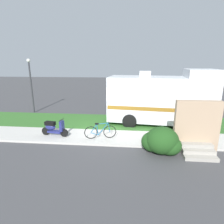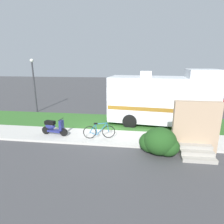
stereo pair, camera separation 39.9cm
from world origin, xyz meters
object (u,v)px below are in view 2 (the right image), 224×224
Objects in this scene: bicycle at (99,131)px; street_lamp_post at (34,81)px; pickup_truck_near at (194,100)px; bottle_spare at (178,138)px; scooter at (53,127)px; bottle_green at (201,136)px; motorhome_rv at (162,99)px.

bicycle is 0.39× the size of street_lamp_post.
pickup_truck_near is at bearing 46.92° from bicycle.
bicycle is 6.10× the size of bottle_spare.
street_lamp_post reaches higher than bicycle.
bottle_spare is at bearing 1.32° from scooter.
pickup_truck_near reaches higher than bottle_green.
scooter is at bearing 177.52° from bicycle.
bottle_green is 12.80m from street_lamp_post.
pickup_truck_near is 13.48m from street_lamp_post.
motorhome_rv is 23.40× the size of bottle_green.
street_lamp_post is (-10.49, 4.82, 2.37)m from bottle_spare.
pickup_truck_near is at bearing 9.40° from street_lamp_post.
scooter is 0.36× the size of street_lamp_post.
motorhome_rv is at bearing 41.10° from bicycle.
bottle_spare is at bearing 3.73° from bicycle.
scooter is 2.61m from bicycle.
scooter is 11.83m from pickup_truck_near.
bottle_spare is at bearing -111.09° from pickup_truck_near.
motorhome_rv is 10.17m from street_lamp_post.
bottle_green is 0.07× the size of street_lamp_post.
bottle_green is (1.84, -2.43, -1.50)m from motorhome_rv.
bicycle is (-3.54, -3.09, -1.24)m from motorhome_rv.
bottle_green reaches higher than bottle_spare.
bottle_spare is at bearing -24.69° from street_lamp_post.
bicycle is at bearing -2.48° from scooter.
pickup_truck_near is (3.26, 4.19, -0.81)m from motorhome_rv.
scooter is (-6.15, -2.98, -1.16)m from motorhome_rv.
motorhome_rv is 4.34× the size of scooter.
pickup_truck_near is at bearing 68.91° from bottle_spare.
scooter is 5.74× the size of bottle_spare.
bicycle is 5.73× the size of bottle_green.
street_lamp_post reaches higher than bottle_green.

